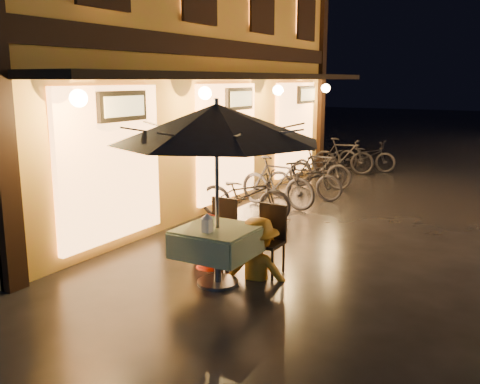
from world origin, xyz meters
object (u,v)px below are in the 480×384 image
Objects in this scene: table_lantern at (207,222)px; person_orange at (210,215)px; bicycle_0 at (245,194)px; patio_umbrella at (216,123)px; cafe_table at (218,242)px; person_yellow at (258,219)px.

person_orange is at bearing 120.65° from table_lantern.
table_lantern is 0.95m from person_orange.
bicycle_0 is (-1.35, 3.39, -0.43)m from table_lantern.
patio_umbrella reaches higher than bicycle_0.
cafe_table is 3.43m from bicycle_0.
patio_umbrella reaches higher than cafe_table.
cafe_table is 0.76m from person_orange.
table_lantern reaches higher than bicycle_0.
person_yellow is 0.88× the size of bicycle_0.
person_orange is at bearing -15.27° from person_yellow.
cafe_table is 0.65m from person_yellow.
cafe_table is at bearing -165.80° from bicycle_0.
table_lantern is (0.00, -0.24, 0.33)m from cafe_table.
person_yellow is at bearing 56.45° from patio_umbrella.
cafe_table is 0.53× the size of bicycle_0.
patio_umbrella is 1.79× the size of person_orange.
bicycle_0 is at bearing -68.64° from person_yellow.
table_lantern is 3.67m from bicycle_0.
patio_umbrella reaches higher than person_orange.
person_yellow reaches higher than table_lantern.
person_orange reaches higher than cafe_table.
patio_umbrella is at bearing 90.00° from table_lantern.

